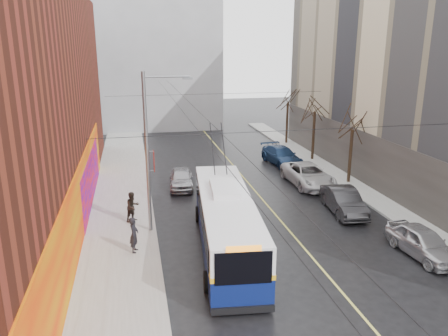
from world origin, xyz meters
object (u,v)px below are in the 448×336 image
(parked_car_c, at_px, (308,175))
(parked_car_d, at_px, (282,156))
(streetlight_pole, at_px, (150,150))
(tree_far, at_px, (288,96))
(trolleybus, at_px, (226,222))
(tree_mid, at_px, (315,103))
(parked_car_b, at_px, (344,201))
(tree_near, at_px, (353,119))
(pedestrian_a, at_px, (134,235))
(following_car, at_px, (181,178))
(parked_car_a, at_px, (423,242))
(pedestrian_b, at_px, (133,207))

(parked_car_c, height_order, parked_car_d, parked_car_c)
(parked_car_d, bearing_deg, streetlight_pole, -141.52)
(tree_far, relative_size, trolleybus, 0.54)
(tree_mid, xyz_separation_m, parked_car_b, (-3.18, -12.46, -4.47))
(tree_near, distance_m, pedestrian_a, 18.74)
(parked_car_c, xyz_separation_m, following_car, (-9.47, 1.37, -0.08))
(parked_car_a, bearing_deg, parked_car_d, 89.73)
(parked_car_a, distance_m, parked_car_d, 18.07)
(tree_near, xyz_separation_m, pedestrian_b, (-16.25, -4.49, -3.92))
(trolleybus, bearing_deg, tree_near, 43.82)
(streetlight_pole, bearing_deg, trolleybus, -40.30)
(parked_car_d, height_order, following_car, parked_car_d)
(trolleybus, distance_m, parked_car_d, 17.51)
(parked_car_b, distance_m, following_car, 11.86)
(tree_far, height_order, pedestrian_b, tree_far)
(parked_car_b, bearing_deg, parked_car_c, 96.23)
(streetlight_pole, distance_m, pedestrian_a, 4.68)
(streetlight_pole, relative_size, parked_car_c, 1.56)
(parked_car_c, bearing_deg, parked_car_d, 88.81)
(tree_near, relative_size, trolleybus, 0.53)
(parked_car_a, bearing_deg, streetlight_pole, 152.47)
(following_car, xyz_separation_m, pedestrian_a, (-3.55, -10.21, 0.36))
(tree_near, height_order, parked_car_c, tree_near)
(streetlight_pole, relative_size, tree_mid, 1.35)
(tree_far, bearing_deg, trolleybus, -116.64)
(streetlight_pole, height_order, following_car, streetlight_pole)
(parked_car_b, height_order, following_car, parked_car_b)
(tree_mid, xyz_separation_m, following_car, (-12.67, -5.34, -4.53))
(tree_mid, height_order, tree_far, tree_mid)
(tree_far, relative_size, parked_car_a, 1.50)
(parked_car_c, bearing_deg, pedestrian_b, -161.07)
(trolleybus, bearing_deg, pedestrian_b, 141.69)
(tree_near, height_order, tree_far, tree_far)
(pedestrian_b, bearing_deg, tree_near, -21.08)
(parked_car_b, height_order, parked_car_c, parked_car_c)
(parked_car_a, xyz_separation_m, parked_car_d, (-1.20, 18.03, 0.02))
(tree_near, height_order, parked_car_b, tree_near)
(pedestrian_b, bearing_deg, following_car, 23.25)
(tree_near, xyz_separation_m, pedestrian_a, (-16.22, -8.54, -3.90))
(parked_car_a, xyz_separation_m, following_car, (-10.67, 13.36, -0.03))
(tree_far, bearing_deg, parked_car_a, -94.45)
(pedestrian_a, bearing_deg, tree_near, -50.04)
(parked_car_b, bearing_deg, tree_far, 86.76)
(parked_car_b, relative_size, pedestrian_a, 2.56)
(tree_far, xyz_separation_m, parked_car_c, (-3.20, -13.71, -4.34))
(streetlight_pole, bearing_deg, tree_far, 52.88)
(following_car, relative_size, pedestrian_b, 2.32)
(tree_far, height_order, following_car, tree_far)
(tree_near, xyz_separation_m, tree_far, (0.00, 14.00, 0.17))
(streetlight_pole, distance_m, parked_car_d, 17.64)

